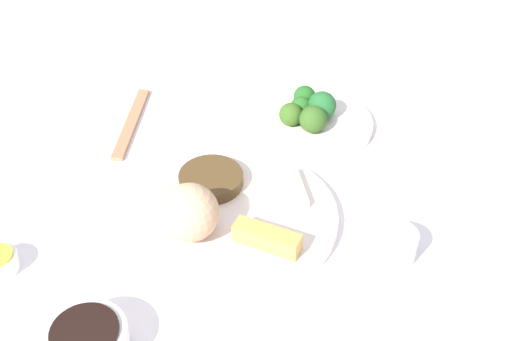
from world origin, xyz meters
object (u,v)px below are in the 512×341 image
Objects in this scene: main_plate at (238,217)px; teacup at (395,245)px; broccoli_plate at (313,123)px; chopsticks_pair at (131,123)px.

main_plate is 5.06× the size of teacup.
main_plate is 0.23m from teacup.
broccoli_plate is 0.32m from chopsticks_pair.
chopsticks_pair is at bearing -176.05° from broccoli_plate.
teacup reaches higher than broccoli_plate.
main_plate reaches higher than chopsticks_pair.
main_plate is at bearing 166.86° from teacup.
teacup is at bearing -32.22° from chopsticks_pair.
broccoli_plate is 0.32m from teacup.
main_plate is 1.44× the size of chopsticks_pair.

